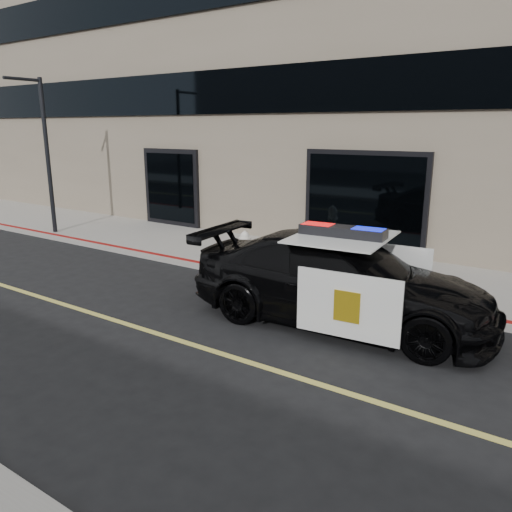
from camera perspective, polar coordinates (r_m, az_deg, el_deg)
The scene contains 6 objects.
ground at distance 7.77m, azimuth -1.38°, elevation -11.90°, with size 120.00×120.00×0.00m, color black.
sidewalk_n at distance 12.12m, azimuth 13.18°, elevation -2.09°, with size 60.00×3.50×0.15m, color gray.
building_n at distance 16.85m, azimuth 21.46°, elevation 22.26°, with size 60.00×7.00×12.00m, color #756856.
police_car at distance 9.07m, azimuth 9.63°, elevation -2.74°, with size 3.14×5.83×1.79m.
fire_hydrant at distance 12.61m, azimuth -1.30°, elevation 1.03°, with size 0.36×0.49×0.78m.
street_light at distance 17.22m, azimuth -22.96°, elevation 11.16°, with size 0.13×1.21×4.77m.
Camera 1 is at (4.06, -5.66, 3.46)m, focal length 35.00 mm.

